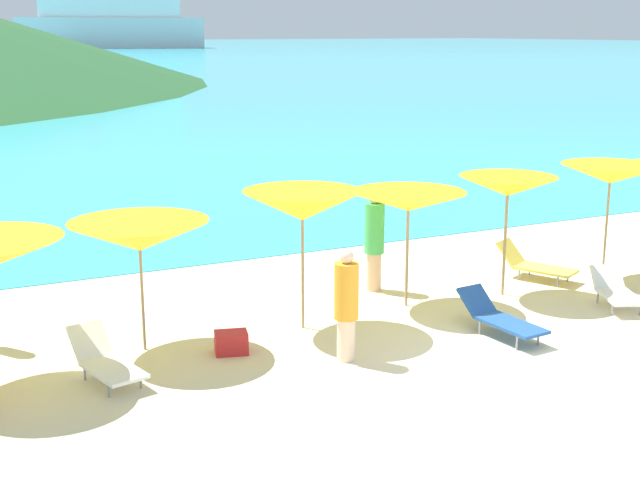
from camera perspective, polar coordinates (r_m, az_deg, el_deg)
name	(u,v)px	position (r m, az deg, el deg)	size (l,w,h in m)	color
ground_plane	(260,236)	(21.53, -3.98, 0.23)	(50.00, 100.00, 0.30)	beige
umbrella_2	(139,236)	(13.32, -11.81, 0.26)	(2.14, 2.14, 2.05)	#9E7F59
umbrella_3	(302,206)	(13.97, -1.17, 2.27)	(1.96, 1.96, 2.32)	#9E7F59
umbrella_4	(408,201)	(15.26, 5.84, 2.54)	(2.08, 2.08, 2.09)	#9E7F59
umbrella_5	(508,186)	(16.18, 12.26, 3.47)	(1.92, 1.92, 2.25)	#9E7F59
umbrella_6	(610,174)	(17.79, 18.58, 4.13)	(2.07, 2.07, 2.30)	#9E7F59
lounge_chair_1	(534,264)	(17.73, 13.92, -1.55)	(1.21, 1.65, 0.70)	#D8BF4C
lounge_chair_2	(616,291)	(16.40, 18.90, -3.17)	(1.08, 1.49, 0.61)	white
lounge_chair_3	(105,360)	(12.71, -13.95, -7.69)	(0.88, 1.56, 0.68)	white
lounge_chair_6	(500,317)	(14.36, 11.77, -5.00)	(0.69, 1.71, 0.65)	#1E478C
beachgoer_1	(374,239)	(16.34, 3.60, 0.10)	(0.37, 0.37, 1.92)	#DBAA84
beachgoer_2	(346,303)	(12.87, 1.74, -4.17)	(0.37, 0.37, 1.71)	beige
cooler_box	(231,343)	(13.43, -5.86, -6.74)	(0.50, 0.36, 0.34)	red
cruise_ship	(110,14)	(248.92, -13.67, 14.23)	(50.42, 18.42, 23.33)	silver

